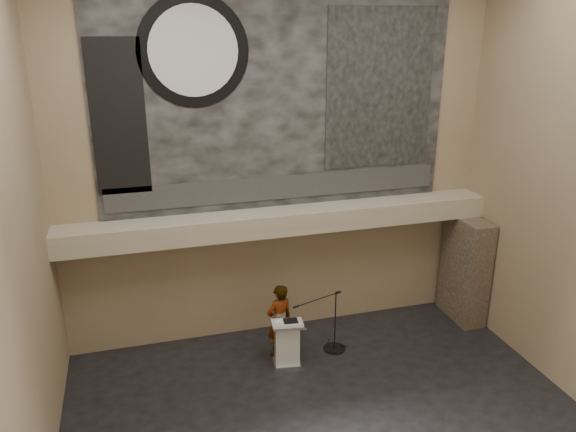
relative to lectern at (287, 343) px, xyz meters
name	(u,v)px	position (x,y,z in m)	size (l,w,h in m)	color
floor	(335,430)	(0.28, -2.29, -0.55)	(10.00, 10.00, 0.00)	black
wall_back	(278,161)	(0.28, 1.71, 3.70)	(10.00, 0.02, 8.50)	#8C7359
wall_front	(488,349)	(0.28, -6.29, 3.70)	(10.00, 0.02, 8.50)	#8C7359
wall_left	(8,251)	(-4.72, -2.29, 3.70)	(0.02, 8.00, 8.50)	#8C7359
soffit	(283,221)	(0.28, 1.31, 2.40)	(10.00, 0.80, 0.50)	tan
sprinkler_left	(215,240)	(-1.32, 1.26, 2.12)	(0.04, 0.04, 0.06)	#B2893D
sprinkler_right	(360,225)	(2.18, 1.26, 2.12)	(0.04, 0.04, 0.06)	#B2893D
banner	(278,97)	(0.28, 1.68, 5.15)	(8.00, 0.05, 5.00)	black
banner_text_strip	(279,187)	(0.28, 1.64, 3.10)	(7.76, 0.02, 0.55)	#2B2B2B
banner_clock_rim	(193,51)	(-1.52, 1.64, 6.15)	(2.30, 2.30, 0.02)	black
banner_clock_face	(194,51)	(-1.52, 1.62, 6.15)	(1.84, 1.84, 0.02)	silver
banner_building_print	(380,89)	(2.68, 1.64, 5.25)	(2.60, 0.02, 3.60)	black
banner_brick_print	(118,118)	(-3.12, 1.64, 4.85)	(1.10, 0.02, 3.20)	black
stone_pier	(465,269)	(4.93, 0.86, 0.80)	(0.60, 1.40, 2.70)	#403327
lectern	(287,343)	(0.00, 0.00, 0.00)	(0.74, 0.58, 1.13)	silver
binder	(291,321)	(0.07, -0.04, 0.56)	(0.31, 0.25, 0.04)	black
papers	(280,323)	(-0.15, -0.02, 0.55)	(0.21, 0.28, 0.01)	white
speaker_person	(279,321)	(-0.06, 0.41, 0.34)	(0.65, 0.43, 1.78)	silver
mic_stand	(333,341)	(1.21, 0.29, -0.33)	(1.38, 0.65, 1.50)	black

